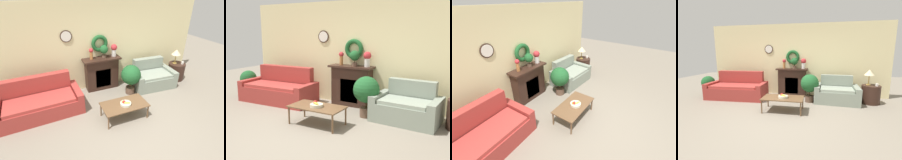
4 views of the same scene
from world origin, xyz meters
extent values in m
plane|color=gray|center=(0.00, 0.00, 0.00)|extent=(16.00, 16.00, 0.00)
cube|color=beige|center=(0.00, 2.55, 1.35)|extent=(6.80, 0.06, 2.70)
cylinder|color=#382319|center=(-1.05, 2.51, 1.77)|extent=(0.33, 0.02, 0.33)
cylinder|color=white|center=(-1.05, 2.49, 1.77)|extent=(0.28, 0.01, 0.28)
torus|color=#1E5628|center=(-0.09, 2.46, 1.47)|extent=(0.51, 0.11, 0.51)
cube|color=#331E16|center=(-0.09, 2.35, 0.50)|extent=(1.03, 0.34, 1.00)
cube|color=black|center=(-0.09, 2.19, 0.42)|extent=(0.50, 0.02, 0.60)
cube|color=orange|center=(-0.09, 2.19, 0.35)|extent=(0.40, 0.01, 0.33)
cube|color=#331E16|center=(-0.09, 2.32, 1.03)|extent=(1.17, 0.41, 0.05)
cube|color=#9E332D|center=(-2.00, 1.57, 0.21)|extent=(1.77, 0.82, 0.42)
cube|color=#9E332D|center=(-2.03, 2.04, 0.47)|extent=(1.74, 0.29, 0.94)
cube|color=#9E332D|center=(-1.06, 1.72, 0.28)|extent=(0.21, 0.95, 0.56)
cube|color=#AD3832|center=(-2.00, 1.57, 0.46)|extent=(1.70, 0.75, 0.08)
cube|color=gray|center=(1.49, 1.73, 0.21)|extent=(1.10, 0.77, 0.42)
cube|color=gray|center=(1.52, 2.18, 0.43)|extent=(1.07, 0.26, 0.87)
cube|color=gray|center=(0.88, 1.87, 0.28)|extent=(0.23, 0.91, 0.56)
cube|color=gray|center=(2.11, 1.79, 0.28)|extent=(0.23, 0.91, 0.56)
cube|color=gray|center=(1.49, 1.73, 0.46)|extent=(1.06, 0.71, 0.08)
cube|color=brown|center=(-0.08, 0.73, 0.39)|extent=(1.15, 0.62, 0.03)
cylinder|color=brown|center=(-0.61, 0.46, 0.19)|extent=(0.04, 0.04, 0.38)
cylinder|color=brown|center=(0.46, 0.46, 0.19)|extent=(0.04, 0.04, 0.38)
cylinder|color=brown|center=(-0.61, 1.00, 0.19)|extent=(0.04, 0.04, 0.38)
cylinder|color=brown|center=(0.46, 1.00, 0.19)|extent=(0.04, 0.04, 0.38)
cylinder|color=beige|center=(-0.06, 0.69, 0.43)|extent=(0.27, 0.27, 0.06)
sphere|color=#B2231E|center=(-0.10, 0.71, 0.48)|extent=(0.08, 0.08, 0.08)
sphere|color=orange|center=(-0.11, 0.73, 0.48)|extent=(0.07, 0.07, 0.07)
ellipsoid|color=yellow|center=(-0.05, 0.66, 0.48)|extent=(0.17, 0.10, 0.04)
cylinder|color=#331E16|center=(2.58, 1.92, 0.30)|extent=(0.58, 0.58, 0.59)
cylinder|color=#B28E42|center=(2.51, 1.98, 0.60)|extent=(0.14, 0.14, 0.02)
cylinder|color=#B28E42|center=(2.51, 1.98, 0.76)|extent=(0.03, 0.03, 0.30)
cone|color=beige|center=(2.51, 1.98, 1.01)|extent=(0.31, 0.31, 0.19)
cylinder|color=silver|center=(2.71, 1.82, 0.64)|extent=(0.09, 0.09, 0.09)
cylinder|color=#AD6B38|center=(-0.40, 2.35, 1.17)|extent=(0.09, 0.09, 0.23)
sphere|color=#B72D33|center=(-0.40, 2.35, 1.33)|extent=(0.13, 0.13, 0.13)
cylinder|color=silver|center=(0.33, 2.35, 1.15)|extent=(0.14, 0.14, 0.21)
sphere|color=#B72D33|center=(0.33, 2.35, 1.33)|extent=(0.20, 0.20, 0.20)
cylinder|color=brown|center=(-0.01, 2.33, 1.09)|extent=(0.14, 0.14, 0.09)
cylinder|color=#4C3823|center=(-0.01, 2.33, 1.17)|extent=(0.02, 0.02, 0.07)
sphere|color=#1E5628|center=(-0.01, 2.33, 1.32)|extent=(0.26, 0.26, 0.26)
cylinder|color=brown|center=(0.61, 1.69, 0.11)|extent=(0.28, 0.28, 0.22)
cylinder|color=#4C3823|center=(0.61, 1.69, 0.30)|extent=(0.05, 0.05, 0.17)
sphere|color=#1E5628|center=(0.61, 1.69, 0.64)|extent=(0.60, 0.60, 0.60)
camera|label=1|loc=(-1.73, -2.42, 3.00)|focal=28.00mm
camera|label=2|loc=(2.90, -3.60, 1.98)|focal=42.00mm
camera|label=3|loc=(-2.73, -0.83, 2.83)|focal=24.00mm
camera|label=4|loc=(0.86, -3.20, 1.63)|focal=24.00mm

